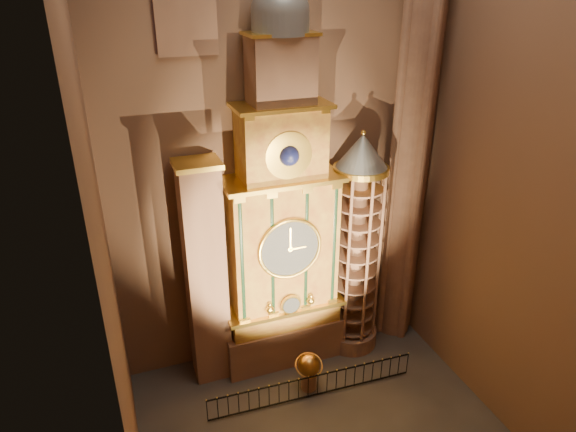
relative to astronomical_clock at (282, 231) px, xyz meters
name	(u,v)px	position (x,y,z in m)	size (l,w,h in m)	color
floor	(324,432)	(0.00, -4.96, -6.68)	(14.00, 14.00, 0.00)	#383330
wall_back	(273,125)	(0.00, 1.04, 4.32)	(22.00, 22.00, 0.00)	brown
wall_left	(97,206)	(-7.00, -4.96, 4.32)	(22.00, 22.00, 0.00)	brown
wall_right	(516,149)	(7.00, -4.96, 4.32)	(22.00, 22.00, 0.00)	brown
astronomical_clock	(282,231)	(0.00, 0.00, 0.00)	(5.60, 2.41, 16.70)	#8C634C
portrait_tower	(206,276)	(-3.40, 0.02, -1.53)	(1.80, 1.60, 10.20)	#8C634C
stair_turret	(356,248)	(3.50, -0.26, -1.41)	(2.50, 2.50, 10.80)	#8C634C
gothic_pier	(415,118)	(6.10, 0.04, 4.32)	(2.04, 2.04, 22.00)	#8C634C
celestial_globe	(309,369)	(0.32, -2.51, -5.62)	(1.36, 1.30, 1.77)	#8C634C
iron_railing	(313,386)	(0.28, -3.08, -6.07)	(9.11, 0.44, 1.12)	black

